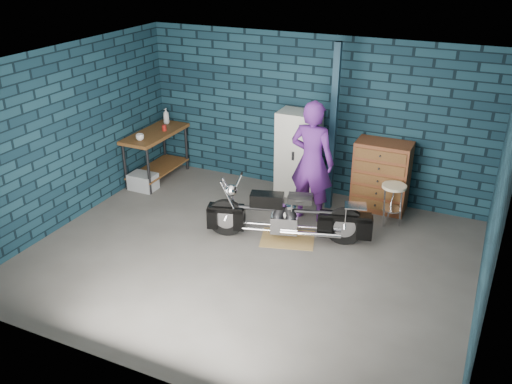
% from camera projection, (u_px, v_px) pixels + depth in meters
% --- Properties ---
extents(ground, '(6.00, 6.00, 0.00)m').
position_uv_depth(ground, '(248.00, 256.00, 7.64)').
color(ground, '#53514E').
rests_on(ground, ground).
extents(room_walls, '(6.02, 5.01, 2.71)m').
position_uv_depth(room_walls, '(265.00, 116.00, 7.28)').
color(room_walls, black).
rests_on(room_walls, ground).
extents(support_post, '(0.10, 0.10, 2.70)m').
position_uv_depth(support_post, '(333.00, 130.00, 8.45)').
color(support_post, '#122939').
rests_on(support_post, ground).
extents(workbench, '(0.60, 1.40, 0.91)m').
position_uv_depth(workbench, '(157.00, 156.00, 9.89)').
color(workbench, brown).
rests_on(workbench, ground).
extents(drip_mat, '(0.92, 0.78, 0.01)m').
position_uv_depth(drip_mat, '(288.00, 239.00, 8.07)').
color(drip_mat, olive).
rests_on(drip_mat, ground).
extents(motorcycle, '(2.14, 1.11, 0.91)m').
position_uv_depth(motorcycle, '(288.00, 212.00, 7.88)').
color(motorcycle, black).
rests_on(motorcycle, ground).
extents(person, '(0.73, 0.51, 1.92)m').
position_uv_depth(person, '(312.00, 162.00, 8.29)').
color(person, '#511E73').
rests_on(person, ground).
extents(storage_bin, '(0.47, 0.33, 0.29)m').
position_uv_depth(storage_bin, '(143.00, 182.00, 9.61)').
color(storage_bin, gray).
rests_on(storage_bin, ground).
extents(locker, '(0.69, 0.49, 1.48)m').
position_uv_depth(locker, '(298.00, 154.00, 9.20)').
color(locker, beige).
rests_on(locker, ground).
extents(tool_chest, '(0.87, 0.48, 1.16)m').
position_uv_depth(tool_chest, '(381.00, 177.00, 8.72)').
color(tool_chest, brown).
rests_on(tool_chest, ground).
extents(shop_stool, '(0.45, 0.45, 0.67)m').
position_uv_depth(shop_stool, '(392.00, 205.00, 8.35)').
color(shop_stool, beige).
rests_on(shop_stool, ground).
extents(cup_a, '(0.17, 0.17, 0.11)m').
position_uv_depth(cup_a, '(140.00, 137.00, 9.29)').
color(cup_a, beige).
rests_on(cup_a, workbench).
extents(mug_red, '(0.09, 0.09, 0.11)m').
position_uv_depth(mug_red, '(164.00, 128.00, 9.75)').
color(mug_red, maroon).
rests_on(mug_red, workbench).
extents(bottle, '(0.12, 0.12, 0.29)m').
position_uv_depth(bottle, '(166.00, 116.00, 10.09)').
color(bottle, gray).
rests_on(bottle, workbench).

